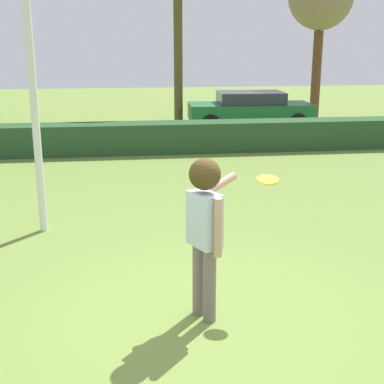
% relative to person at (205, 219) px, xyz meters
% --- Properties ---
extents(ground_plane, '(60.00, 60.00, 0.00)m').
position_rel_person_xyz_m(ground_plane, '(0.00, 0.04, -1.13)').
color(ground_plane, olive).
extents(person, '(0.62, 0.77, 1.79)m').
position_rel_person_xyz_m(person, '(0.00, 0.00, 0.00)').
color(person, slate).
rests_on(person, ground).
extents(frisbee, '(0.25, 0.25, 0.07)m').
position_rel_person_xyz_m(frisbee, '(0.78, 0.44, 0.28)').
color(frisbee, yellow).
extents(hedge_row, '(29.44, 0.90, 0.80)m').
position_rel_person_xyz_m(hedge_row, '(0.00, 9.13, -0.73)').
color(hedge_row, '#274A27').
rests_on(hedge_row, ground).
extents(parked_car_green, '(4.27, 1.96, 1.25)m').
position_rel_person_xyz_m(parked_car_green, '(3.59, 12.89, -0.45)').
color(parked_car_green, '#1E6633').
rests_on(parked_car_green, ground).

